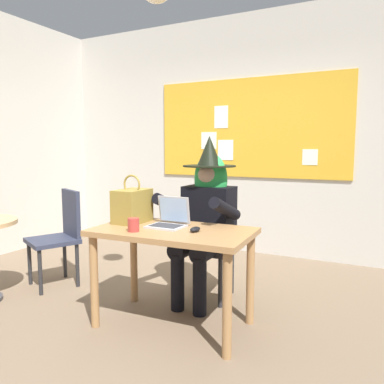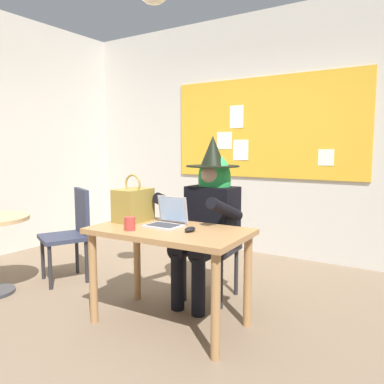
% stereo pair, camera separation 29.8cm
% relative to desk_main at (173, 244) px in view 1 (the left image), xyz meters
% --- Properties ---
extents(ground_plane, '(24.00, 24.00, 0.00)m').
position_rel_desk_main_xyz_m(ground_plane, '(-0.15, 0.04, -0.61)').
color(ground_plane, '#75604C').
extents(wall_back_bulletin, '(5.41, 2.40, 2.92)m').
position_rel_desk_main_xyz_m(wall_back_bulletin, '(-0.15, 2.21, 0.86)').
color(wall_back_bulletin, beige).
rests_on(wall_back_bulletin, ground).
extents(desk_main, '(1.17, 0.69, 0.73)m').
position_rel_desk_main_xyz_m(desk_main, '(0.00, 0.00, 0.00)').
color(desk_main, '#A37547').
rests_on(desk_main, ground).
extents(chair_at_desk, '(0.45, 0.45, 0.91)m').
position_rel_desk_main_xyz_m(chair_at_desk, '(0.00, 0.68, -0.10)').
color(chair_at_desk, black).
rests_on(chair_at_desk, ground).
extents(person_costumed, '(0.60, 0.69, 1.41)m').
position_rel_desk_main_xyz_m(person_costumed, '(0.01, 0.56, 0.18)').
color(person_costumed, black).
rests_on(person_costumed, ground).
extents(laptop, '(0.27, 0.24, 0.22)m').
position_rel_desk_main_xyz_m(laptop, '(-0.07, 0.07, 0.16)').
color(laptop, '#B7B7BC').
rests_on(laptop, desk_main).
extents(computer_mouse, '(0.06, 0.10, 0.03)m').
position_rel_desk_main_xyz_m(computer_mouse, '(0.18, -0.01, 0.13)').
color(computer_mouse, black).
rests_on(computer_mouse, desk_main).
extents(handbag, '(0.20, 0.30, 0.38)m').
position_rel_desk_main_xyz_m(handbag, '(-0.41, 0.08, 0.25)').
color(handbag, olive).
rests_on(handbag, desk_main).
extents(coffee_mug, '(0.08, 0.08, 0.09)m').
position_rel_desk_main_xyz_m(coffee_mug, '(-0.21, -0.19, 0.16)').
color(coffee_mug, '#B23833').
rests_on(coffee_mug, desk_main).
extents(chair_spare_by_window, '(0.56, 0.56, 0.91)m').
position_rel_desk_main_xyz_m(chair_spare_by_window, '(-1.39, 0.27, -0.10)').
color(chair_spare_by_window, '#2D3347').
rests_on(chair_spare_by_window, ground).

